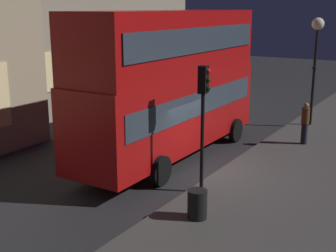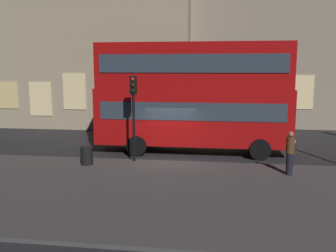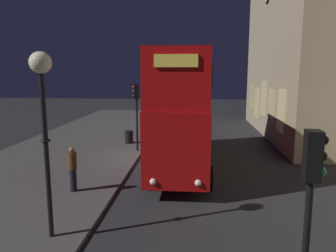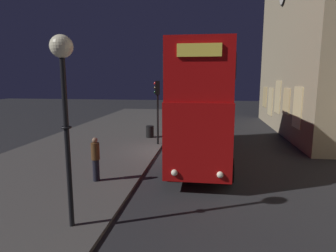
# 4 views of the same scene
# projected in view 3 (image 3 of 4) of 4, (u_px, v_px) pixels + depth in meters

# --- Properties ---
(ground_plane) EXTENTS (80.00, 80.00, 0.00)m
(ground_plane) POSITION_uv_depth(u_px,v_px,m) (145.00, 159.00, 17.89)
(ground_plane) COLOR #232326
(sidewalk_slab) EXTENTS (44.00, 8.57, 0.12)m
(sidewalk_slab) POSITION_uv_depth(u_px,v_px,m) (64.00, 157.00, 18.26)
(sidewalk_slab) COLOR #423F3D
(sidewalk_slab) RESTS_ON ground
(building_with_clock) EXTENTS (16.18, 9.16, 14.96)m
(building_with_clock) POSITION_uv_depth(u_px,v_px,m) (329.00, 35.00, 23.35)
(building_with_clock) COLOR tan
(building_with_clock) RESTS_ON ground
(double_decker_bus) EXTENTS (10.17, 2.87, 5.72)m
(double_decker_bus) POSITION_uv_depth(u_px,v_px,m) (181.00, 105.00, 16.19)
(double_decker_bus) COLOR #9E0C0C
(double_decker_bus) RESTS_ON ground
(traffic_light_near_kerb) EXTENTS (0.35, 0.38, 3.99)m
(traffic_light_near_kerb) POSITION_uv_depth(u_px,v_px,m) (136.00, 103.00, 18.95)
(traffic_light_near_kerb) COLOR black
(traffic_light_near_kerb) RESTS_ON sidewalk_slab
(traffic_light_far_side) EXTENTS (0.34, 0.38, 3.88)m
(traffic_light_far_side) POSITION_uv_depth(u_px,v_px,m) (311.00, 194.00, 5.41)
(traffic_light_far_side) COLOR black
(traffic_light_far_side) RESTS_ON ground
(street_lamp) EXTENTS (0.59, 0.59, 5.24)m
(street_lamp) POSITION_uv_depth(u_px,v_px,m) (42.00, 93.00, 8.63)
(street_lamp) COLOR black
(street_lamp) RESTS_ON sidewalk_slab
(pedestrian) EXTENTS (0.34, 0.34, 1.80)m
(pedestrian) POSITION_uv_depth(u_px,v_px,m) (73.00, 168.00, 12.68)
(pedestrian) COLOR black
(pedestrian) RESTS_ON sidewalk_slab
(litter_bin) EXTENTS (0.55, 0.55, 0.83)m
(litter_bin) POSITION_uv_depth(u_px,v_px,m) (129.00, 137.00, 21.38)
(litter_bin) COLOR black
(litter_bin) RESTS_ON sidewalk_slab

